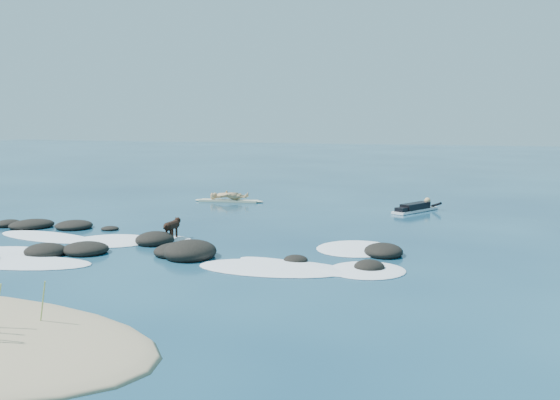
% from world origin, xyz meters
% --- Properties ---
extents(ground, '(160.00, 160.00, 0.00)m').
position_xyz_m(ground, '(0.00, 0.00, 0.00)').
color(ground, '#0A2642').
rests_on(ground, ground).
extents(reef_rocks, '(14.10, 7.35, 0.59)m').
position_xyz_m(reef_rocks, '(-2.41, -1.30, 0.11)').
color(reef_rocks, black).
rests_on(reef_rocks, ground).
extents(breaking_foam, '(13.16, 7.14, 0.12)m').
position_xyz_m(breaking_foam, '(0.23, -1.33, 0.01)').
color(breaking_foam, white).
rests_on(breaking_foam, ground).
extents(standing_surfer_rig, '(3.13, 0.92, 1.78)m').
position_xyz_m(standing_surfer_rig, '(-2.51, 9.26, 0.70)').
color(standing_surfer_rig, beige).
rests_on(standing_surfer_rig, ground).
extents(paddling_surfer_rig, '(1.72, 2.63, 0.47)m').
position_xyz_m(paddling_surfer_rig, '(5.62, 9.13, 0.16)').
color(paddling_surfer_rig, white).
rests_on(paddling_surfer_rig, ground).
extents(dog, '(0.28, 1.04, 0.66)m').
position_xyz_m(dog, '(-0.31, 0.64, 0.44)').
color(dog, black).
rests_on(dog, ground).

